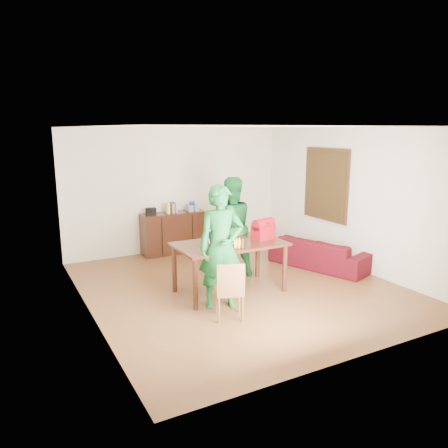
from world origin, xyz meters
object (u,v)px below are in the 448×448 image
chair (229,302)px  person_far (230,227)px  laptop (221,242)px  red_bag (263,231)px  person_near (221,247)px  table (230,249)px  bottle (242,243)px  sofa (320,253)px

chair → person_far: 2.00m
laptop → red_bag: bearing=-23.1°
chair → person_near: 0.83m
table → person_near: bearing=-130.7°
table → chair: bearing=-119.0°
bottle → chair: bearing=-133.7°
table → person_far: (0.41, 0.72, 0.19)m
chair → laptop: (0.35, 0.90, 0.63)m
person_far → red_bag: person_far is taller
red_bag → sofa: (1.59, 0.39, -0.69)m
bottle → person_far: bearing=70.8°
chair → red_bag: bearing=58.4°
chair → person_far: size_ratio=0.47×
table → person_far: person_far is taller
table → person_far: 0.85m
chair → sofa: 3.00m
red_bag → sofa: size_ratio=0.20×
chair → person_near: size_ratio=0.46×
table → red_bag: size_ratio=4.70×
person_near → bottle: person_near is taller
chair → bottle: size_ratio=5.27×
chair → table: bearing=81.6°
person_near → red_bag: (1.03, 0.42, 0.04)m
chair → sofa: bearing=45.6°
person_near → red_bag: size_ratio=4.91×
sofa → person_far: bearing=58.4°
person_near → laptop: person_near is taller
table → bottle: bottle is taller
red_bag → sofa: red_bag is taller
chair → sofa: (2.73, 1.26, 0.03)m
person_far → red_bag: (0.21, -0.77, 0.06)m
person_near → person_far: 1.45m
person_near → laptop: size_ratio=4.84×
table → sofa: (2.21, 0.34, -0.44)m
table → bottle: 0.40m
table → laptop: (-0.17, -0.02, 0.15)m
bottle → sofa: 2.36m
person_far → bottle: 1.13m
person_near → chair: bearing=-86.8°
table → person_far: bearing=60.6°
sofa → table: bearing=79.0°
table → bottle: (0.04, -0.35, 0.19)m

